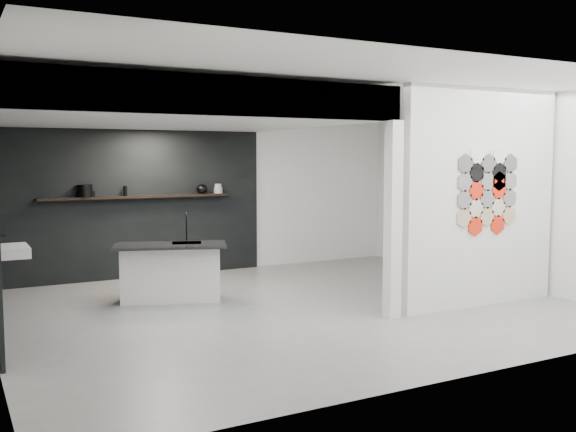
# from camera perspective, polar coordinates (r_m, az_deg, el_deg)

# --- Properties ---
(floor) EXTENTS (7.00, 6.00, 0.01)m
(floor) POSITION_cam_1_polar(r_m,az_deg,el_deg) (8.30, 0.37, -8.17)
(floor) COLOR slate
(partition_panel) EXTENTS (2.45, 0.15, 2.80)m
(partition_panel) POSITION_cam_1_polar(r_m,az_deg,el_deg) (8.62, 16.78, 1.57)
(partition_panel) COLOR silver
(partition_panel) RESTS_ON floor
(bay_clad_back) EXTENTS (4.40, 0.04, 2.35)m
(bay_clad_back) POSITION_cam_1_polar(r_m,az_deg,el_deg) (10.41, -13.86, 1.00)
(bay_clad_back) COLOR black
(bay_clad_back) RESTS_ON floor
(bulkhead) EXTENTS (4.40, 4.00, 0.40)m
(bulkhead) POSITION_cam_1_polar(r_m,az_deg,el_deg) (8.51, -10.75, 9.41)
(bulkhead) COLOR silver
(bulkhead) RESTS_ON corner_column
(corner_column) EXTENTS (0.16, 0.16, 2.35)m
(corner_column) POSITION_cam_1_polar(r_m,az_deg,el_deg) (7.71, 9.31, -0.37)
(corner_column) COLOR silver
(corner_column) RESTS_ON floor
(fascia_beam) EXTENTS (4.40, 0.16, 0.40)m
(fascia_beam) POSITION_cam_1_polar(r_m,az_deg,el_deg) (6.71, -5.75, 10.60)
(fascia_beam) COLOR silver
(fascia_beam) RESTS_ON corner_column
(wall_basin) EXTENTS (0.40, 0.60, 0.12)m
(wall_basin) POSITION_cam_1_polar(r_m,az_deg,el_deg) (7.99, -23.50, -2.90)
(wall_basin) COLOR silver
(wall_basin) RESTS_ON bay_clad_left
(display_shelf) EXTENTS (3.00, 0.15, 0.04)m
(display_shelf) POSITION_cam_1_polar(r_m,az_deg,el_deg) (10.32, -13.20, 1.68)
(display_shelf) COLOR black
(display_shelf) RESTS_ON bay_clad_back
(kitchen_island) EXTENTS (1.59, 1.10, 1.18)m
(kitchen_island) POSITION_cam_1_polar(r_m,az_deg,el_deg) (8.74, -10.37, -4.86)
(kitchen_island) COLOR silver
(kitchen_island) RESTS_ON floor
(stockpot) EXTENTS (0.29, 0.29, 0.19)m
(stockpot) POSITION_cam_1_polar(r_m,az_deg,el_deg) (10.14, -17.62, 2.15)
(stockpot) COLOR black
(stockpot) RESTS_ON display_shelf
(kettle) EXTENTS (0.24, 0.24, 0.16)m
(kettle) POSITION_cam_1_polar(r_m,az_deg,el_deg) (10.64, -7.65, 2.40)
(kettle) COLOR black
(kettle) RESTS_ON display_shelf
(glass_bowl) EXTENTS (0.18, 0.18, 0.10)m
(glass_bowl) POSITION_cam_1_polar(r_m,az_deg,el_deg) (10.74, -6.23, 2.30)
(glass_bowl) COLOR gray
(glass_bowl) RESTS_ON display_shelf
(glass_vase) EXTENTS (0.15, 0.15, 0.16)m
(glass_vase) POSITION_cam_1_polar(r_m,az_deg,el_deg) (10.74, -6.23, 2.45)
(glass_vase) COLOR gray
(glass_vase) RESTS_ON display_shelf
(bottle_dark) EXTENTS (0.06, 0.06, 0.15)m
(bottle_dark) POSITION_cam_1_polar(r_m,az_deg,el_deg) (10.27, -14.27, 2.18)
(bottle_dark) COLOR black
(bottle_dark) RESTS_ON display_shelf
(utensil_cup) EXTENTS (0.09, 0.09, 0.09)m
(utensil_cup) POSITION_cam_1_polar(r_m,az_deg,el_deg) (10.16, -16.99, 1.90)
(utensil_cup) COLOR black
(utensil_cup) RESTS_ON display_shelf
(hex_tile_cluster) EXTENTS (1.04, 0.02, 1.16)m
(hex_tile_cluster) POSITION_cam_1_polar(r_m,az_deg,el_deg) (8.58, 17.36, 2.23)
(hex_tile_cluster) COLOR tan
(hex_tile_cluster) RESTS_ON partition_panel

